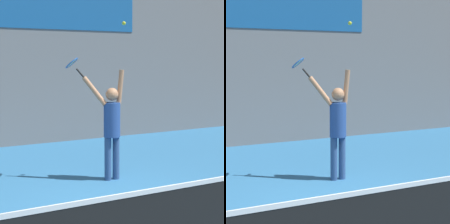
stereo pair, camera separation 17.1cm
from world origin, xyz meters
TOP-DOWN VIEW (x-y plane):
  - ground_plane at (0.00, 0.00)m, footprint 18.00×18.00m
  - back_wall at (0.00, 5.85)m, footprint 18.00×0.10m
  - sponsor_banner at (0.00, 5.79)m, footprint 6.70×0.02m
  - court_net at (0.00, -1.33)m, footprint 8.04×0.07m
  - tennis_player at (0.73, 1.97)m, footprint 0.75×0.46m
  - tennis_racket at (0.11, 2.33)m, footprint 0.39×0.37m
  - tennis_ball at (0.94, 1.89)m, footprint 0.07×0.07m

SIDE VIEW (x-z plane):
  - ground_plane at x=0.00m, z-range 0.00..0.00m
  - court_net at x=0.00m, z-range -0.03..1.03m
  - tennis_player at x=0.73m, z-range 0.03..2.09m
  - tennis_racket at x=0.11m, z-range 1.97..2.35m
  - back_wall at x=0.00m, z-range 0.00..5.00m
  - tennis_ball at x=0.94m, z-range 2.86..2.93m
  - sponsor_banner at x=0.00m, z-range 3.05..4.03m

